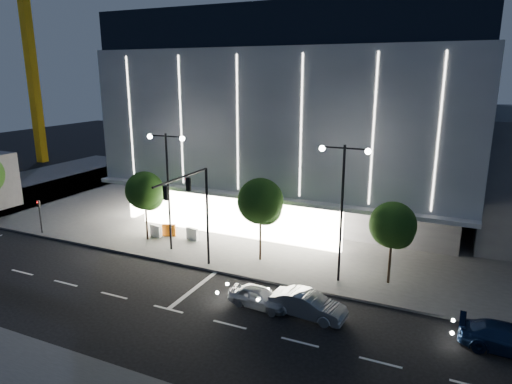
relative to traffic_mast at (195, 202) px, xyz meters
The scene contains 17 objects.
ground 6.12m from the traffic_mast, 106.66° to the right, with size 160.00×160.00×0.00m, color black.
sidewalk_museum 21.62m from the traffic_mast, 79.04° to the left, with size 70.00×40.00×0.15m, color #474747.
museum 19.54m from the traffic_mast, 84.04° to the left, with size 30.00×25.80×18.00m.
traffic_mast is the anchor object (origin of this frame).
street_lamp_west 4.89m from the traffic_mast, 146.35° to the left, with size 3.16×0.36×9.00m.
street_lamp_east 9.43m from the traffic_mast, 16.48° to the left, with size 3.16×0.36×9.00m.
ped_signal_far 16.35m from the traffic_mast, behind, with size 0.22×0.24×3.00m.
tower_crane 51.04m from the traffic_mast, 149.53° to the left, with size 32.00×2.00×28.50m.
tree_left 7.95m from the traffic_mast, 152.16° to the left, with size 3.02×3.02×5.72m.
tree_mid 4.82m from the traffic_mast, 50.58° to the left, with size 3.25×3.25×6.15m.
tree_right 12.63m from the traffic_mast, 17.02° to the left, with size 2.91×2.91×5.51m.
car_lead 7.53m from the traffic_mast, 23.13° to the right, with size 1.48×3.67×1.25m, color #B0B3B8.
car_second 9.83m from the traffic_mast, 14.71° to the right, with size 1.50×4.29×1.41m, color #A6AAAE.
car_third 19.07m from the traffic_mast, ahead, with size 1.88×4.63×1.34m, color #14274E.
barrier_b 9.13m from the traffic_mast, 146.83° to the left, with size 1.10×0.25×1.00m, color white.
barrier_c 8.86m from the traffic_mast, 139.37° to the left, with size 1.10×0.25×1.00m, color #CB5B0B.
barrier_d 7.55m from the traffic_mast, 125.60° to the left, with size 1.10×0.25×1.00m, color silver.
Camera 1 is at (16.48, -20.92, 13.17)m, focal length 32.00 mm.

